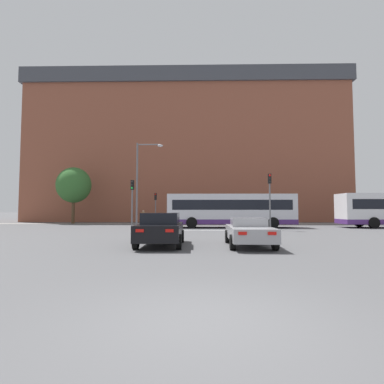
# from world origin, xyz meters

# --- Properties ---
(ground_plane) EXTENTS (400.00, 400.00, 0.00)m
(ground_plane) POSITION_xyz_m (0.00, 0.00, 0.00)
(ground_plane) COLOR #545456
(stop_line_strip) EXTENTS (8.23, 0.30, 0.01)m
(stop_line_strip) POSITION_xyz_m (0.00, 19.72, 0.00)
(stop_line_strip) COLOR silver
(stop_line_strip) RESTS_ON ground_plane
(far_pavement) EXTENTS (69.15, 2.50, 0.01)m
(far_pavement) POSITION_xyz_m (0.00, 31.00, 0.01)
(far_pavement) COLOR gray
(far_pavement) RESTS_ON ground_plane
(brick_civic_building) EXTENTS (45.90, 15.32, 22.84)m
(brick_civic_building) POSITION_xyz_m (-1.80, 42.55, 10.73)
(brick_civic_building) COLOR brown
(brick_civic_building) RESTS_ON ground_plane
(car_saloon_left) EXTENTS (2.06, 4.39, 1.51)m
(car_saloon_left) POSITION_xyz_m (-1.84, 9.28, 0.77)
(car_saloon_left) COLOR black
(car_saloon_left) RESTS_ON ground_plane
(car_roadster_right) EXTENTS (2.03, 4.48, 1.28)m
(car_roadster_right) POSITION_xyz_m (2.19, 9.18, 0.66)
(car_roadster_right) COLOR #9E9EA3
(car_roadster_right) RESTS_ON ground_plane
(bus_crossing_lead) EXTENTS (11.75, 2.77, 3.10)m
(bus_crossing_lead) POSITION_xyz_m (2.94, 23.58, 1.67)
(bus_crossing_lead) COLOR silver
(bus_crossing_lead) RESTS_ON ground_plane
(traffic_light_near_right) EXTENTS (0.26, 0.31, 4.59)m
(traffic_light_near_right) POSITION_xyz_m (5.71, 19.77, 3.06)
(traffic_light_near_right) COLOR slate
(traffic_light_near_right) RESTS_ON ground_plane
(traffic_light_near_left) EXTENTS (0.26, 0.31, 4.11)m
(traffic_light_near_left) POSITION_xyz_m (-5.56, 19.97, 2.77)
(traffic_light_near_left) COLOR slate
(traffic_light_near_left) RESTS_ON ground_plane
(traffic_light_far_left) EXTENTS (0.26, 0.31, 3.62)m
(traffic_light_far_left) POSITION_xyz_m (-5.10, 30.31, 2.46)
(traffic_light_far_left) COLOR slate
(traffic_light_far_left) RESTS_ON ground_plane
(street_lamp_junction) EXTENTS (2.44, 0.36, 7.82)m
(street_lamp_junction) POSITION_xyz_m (-5.32, 22.63, 4.77)
(street_lamp_junction) COLOR slate
(street_lamp_junction) RESTS_ON ground_plane
(pedestrian_waiting) EXTENTS (0.35, 0.45, 1.69)m
(pedestrian_waiting) POSITION_xyz_m (-2.46, 30.95, 0.99)
(pedestrian_waiting) COLOR brown
(pedestrian_waiting) RESTS_ON ground_plane
(pedestrian_walking_east) EXTENTS (0.45, 0.35, 1.61)m
(pedestrian_walking_east) POSITION_xyz_m (-6.56, 30.58, 0.94)
(pedestrian_walking_east) COLOR black
(pedestrian_walking_east) RESTS_ON ground_plane
(pedestrian_walking_west) EXTENTS (0.46, 0.38, 1.67)m
(pedestrian_walking_west) POSITION_xyz_m (6.67, 31.30, 0.98)
(pedestrian_walking_west) COLOR #333851
(pedestrian_walking_west) RESTS_ON ground_plane
(tree_by_building) EXTENTS (4.07, 4.07, 6.78)m
(tree_by_building) POSITION_xyz_m (-15.11, 31.08, 4.63)
(tree_by_building) COLOR #4C3823
(tree_by_building) RESTS_ON ground_plane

